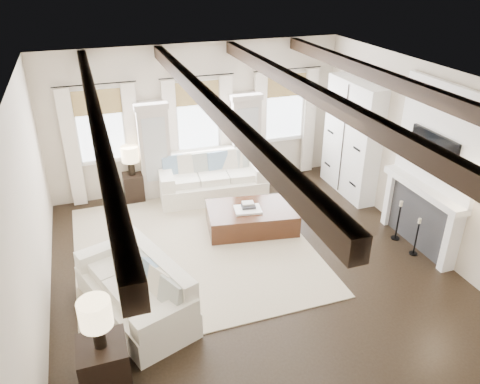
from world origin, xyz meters
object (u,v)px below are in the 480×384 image
object	(u,v)px
sofa_back	(212,179)
ottoman	(251,218)
side_table_front	(104,363)
side_table_back	(134,187)
sofa_left	(138,289)

from	to	relation	value
sofa_back	ottoman	size ratio (longest dim) A/B	1.40
side_table_front	ottoman	bearing A→B (deg)	43.66
ottoman	sofa_back	bearing A→B (deg)	111.22
side_table_front	sofa_back	bearing A→B (deg)	59.20
sofa_back	side_table_back	bearing A→B (deg)	168.51
sofa_back	side_table_front	distance (m)	5.19
ottoman	side_table_front	world-z (taller)	side_table_front
ottoman	side_table_back	world-z (taller)	side_table_back
side_table_front	sofa_left	bearing A→B (deg)	63.66
side_table_front	side_table_back	distance (m)	4.90
sofa_back	side_table_front	xyz separation A→B (m)	(-2.66, -4.46, -0.10)
sofa_back	side_table_back	size ratio (longest dim) A/B	3.85
sofa_back	ottoman	bearing A→B (deg)	-78.09
ottoman	side_table_back	distance (m)	2.79
sofa_back	side_table_back	world-z (taller)	sofa_back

